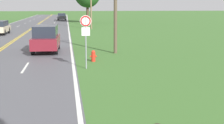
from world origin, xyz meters
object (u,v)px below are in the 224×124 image
object	(u,v)px
traffic_sign	(86,29)
car_maroon_suv_mid_near	(46,38)
fire_hydrant	(93,56)
car_dark_grey_sedan_receding	(62,17)

from	to	relation	value
traffic_sign	car_maroon_suv_mid_near	bearing A→B (deg)	110.58
fire_hydrant	car_maroon_suv_mid_near	size ratio (longest dim) A/B	0.16
fire_hydrant	traffic_sign	distance (m)	2.88
car_maroon_suv_mid_near	car_dark_grey_sedan_receding	distance (m)	51.59
fire_hydrant	traffic_sign	xyz separation A→B (m)	(-0.57, -2.16, 1.81)
fire_hydrant	traffic_sign	bearing A→B (deg)	-104.78
car_dark_grey_sedan_receding	fire_hydrant	bearing A→B (deg)	4.16
traffic_sign	car_dark_grey_sedan_receding	size ratio (longest dim) A/B	0.62
traffic_sign	car_maroon_suv_mid_near	size ratio (longest dim) A/B	0.65
traffic_sign	car_dark_grey_sedan_receding	xyz separation A→B (m)	(-1.95, 58.22, -1.33)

